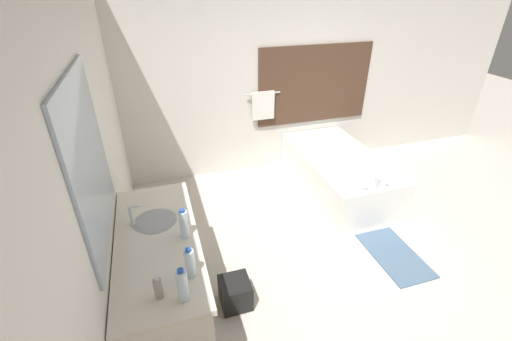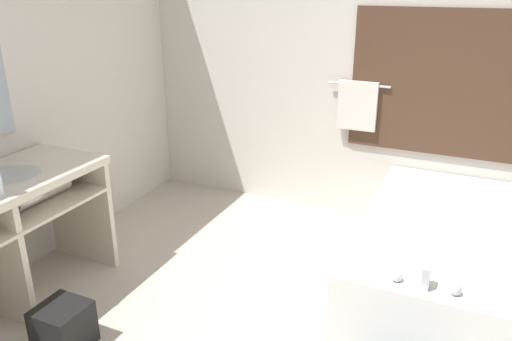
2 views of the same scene
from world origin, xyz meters
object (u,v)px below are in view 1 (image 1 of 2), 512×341
(bathtub, at_px, (338,171))
(waste_bin, at_px, (235,293))
(water_bottle_1, at_px, (183,285))
(soap_dispenser, at_px, (158,288))
(water_bottle_2, at_px, (190,263))
(water_bottle_3, at_px, (184,224))

(bathtub, distance_m, waste_bin, 2.32)
(water_bottle_1, xyz_separation_m, soap_dispenser, (-0.14, 0.06, -0.04))
(bathtub, distance_m, water_bottle_2, 2.92)
(water_bottle_2, bearing_deg, waste_bin, 45.28)
(water_bottle_1, distance_m, water_bottle_3, 0.58)
(water_bottle_2, bearing_deg, soap_dispenser, -150.74)
(water_bottle_1, bearing_deg, soap_dispenser, 156.62)
(bathtub, xyz_separation_m, water_bottle_3, (-2.16, -1.43, 0.69))
(water_bottle_3, distance_m, soap_dispenser, 0.56)
(water_bottle_2, xyz_separation_m, water_bottle_3, (0.01, 0.40, 0.01))
(water_bottle_1, xyz_separation_m, waste_bin, (0.44, 0.55, -0.83))
(waste_bin, bearing_deg, soap_dispenser, -139.73)
(water_bottle_3, xyz_separation_m, soap_dispenser, (-0.22, -0.52, -0.04))
(water_bottle_1, height_order, waste_bin, water_bottle_1)
(soap_dispenser, bearing_deg, bathtub, 39.21)
(bathtub, bearing_deg, water_bottle_1, -138.15)
(water_bottle_2, height_order, waste_bin, water_bottle_2)
(water_bottle_2, distance_m, soap_dispenser, 0.24)
(water_bottle_3, bearing_deg, soap_dispenser, -113.02)
(bathtub, xyz_separation_m, soap_dispenser, (-2.38, -1.94, 0.64))
(water_bottle_1, bearing_deg, water_bottle_2, 69.77)
(bathtub, xyz_separation_m, water_bottle_2, (-2.17, -1.83, 0.68))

